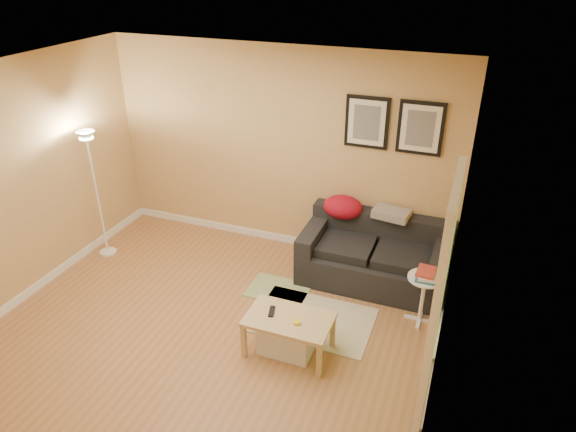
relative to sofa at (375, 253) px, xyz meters
The scene contains 24 objects.
floor 2.09m from the sofa, 132.05° to the right, with size 4.50×4.50×0.00m, color #A76E47.
ceiling 3.03m from the sofa, 132.05° to the right, with size 4.50×4.50×0.00m, color white.
wall_back 1.73m from the sofa, 161.19° to the left, with size 4.50×4.50×0.00m, color tan.
wall_front 3.90m from the sofa, 111.35° to the right, with size 4.50×4.50×0.00m, color tan.
wall_left 4.05m from the sofa, 157.15° to the right, with size 4.00×4.00×0.00m, color tan.
wall_right 1.99m from the sofa, 60.38° to the right, with size 4.00×4.00×0.00m, color tan.
baseboard_back 1.49m from the sofa, 161.57° to the left, with size 4.50×0.02×0.10m, color white.
baseboard_left 3.94m from the sofa, 157.09° to the right, with size 0.02×4.00×0.10m, color white.
baseboard_right 1.78m from the sofa, 60.66° to the right, with size 0.02×4.00×0.10m, color white.
sofa is the anchor object (origin of this frame).
red_throw 0.68m from the sofa, 150.79° to the left, with size 0.48×0.36×0.28m, color maroon, non-canonical shape.
plaid_throw 0.51m from the sofa, 70.41° to the left, with size 0.42×0.26×0.10m, color tan, non-canonical shape.
framed_print_left 1.52m from the sofa, 123.99° to the left, with size 0.50×0.04×0.60m, color black, non-canonical shape.
framed_print_right 1.52m from the sofa, 56.01° to the left, with size 0.50×0.04×0.60m, color black, non-canonical shape.
area_rug 1.12m from the sofa, 113.47° to the right, with size 1.25×0.85×0.01m, color beige.
green_runner 1.21m from the sofa, 148.37° to the right, with size 0.70×0.50×0.01m, color #668C4C.
coffee_table 1.60m from the sofa, 108.47° to the right, with size 0.83×0.51×0.41m, color tan, non-canonical shape.
remote_control 1.64m from the sofa, 114.87° to the right, with size 0.05×0.16×0.02m, color black.
tape_roll 1.61m from the sofa, 104.48° to the right, with size 0.07×0.07×0.03m, color yellow.
storage_bin 1.59m from the sofa, 109.60° to the right, with size 0.54×0.39×0.33m, color white, non-canonical shape.
side_table 0.86m from the sofa, 41.43° to the right, with size 0.36×0.36×0.56m, color white, non-canonical shape.
book_stack 0.89m from the sofa, 41.04° to the right, with size 0.20×0.27×0.09m, color #2B6683, non-canonical shape.
floor_lamp 3.46m from the sofa, 169.43° to the right, with size 0.22×0.22×1.67m, color white, non-canonical shape.
doorway 1.98m from the sofa, 63.98° to the right, with size 0.12×1.01×2.13m, color white, non-canonical shape.
Camera 1 is at (2.26, -3.63, 3.58)m, focal length 32.09 mm.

